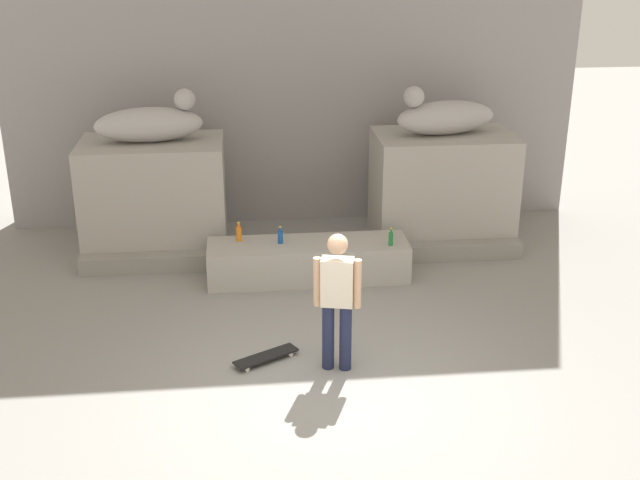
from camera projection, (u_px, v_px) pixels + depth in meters
name	position (u px, v px, depth m)	size (l,w,h in m)	color
ground_plane	(332.00, 390.00, 8.96)	(40.00, 40.00, 0.00)	gray
facade_wall	(292.00, 10.00, 13.06)	(9.50, 0.60, 6.98)	gray
pedestal_left	(155.00, 197.00, 12.44)	(2.16, 1.35, 1.76)	#A39E93
pedestal_right	(442.00, 188.00, 12.86)	(2.16, 1.35, 1.76)	#A39E93
statue_reclining_left	(151.00, 123.00, 12.02)	(1.65, 0.73, 0.78)	#ACA7A5
statue_reclining_right	(444.00, 116.00, 12.43)	(1.68, 0.85, 0.78)	#ACA7A5
ledge_block	(308.00, 261.00, 11.66)	(2.88, 0.81, 0.55)	#A39E93
skater	(337.00, 296.00, 9.06)	(0.53, 0.28, 1.67)	#1E233F
skateboard	(266.00, 356.00, 9.52)	(0.80, 0.57, 0.08)	black
bottle_orange	(239.00, 233.00, 11.60)	(0.08, 0.08, 0.29)	orange
bottle_blue	(280.00, 237.00, 11.52)	(0.08, 0.08, 0.26)	#194C99
bottle_green	(391.00, 238.00, 11.44)	(0.06, 0.06, 0.26)	#1E722D
stair_step	(305.00, 254.00, 12.29)	(6.67, 0.50, 0.25)	gray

